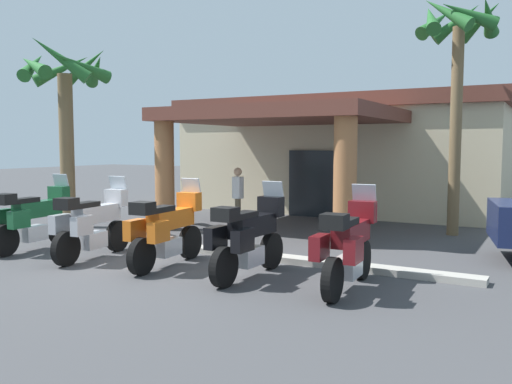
# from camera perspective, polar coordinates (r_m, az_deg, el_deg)

# --- Properties ---
(ground_plane) EXTENTS (80.00, 80.00, 0.00)m
(ground_plane) POSITION_cam_1_polar(r_m,az_deg,el_deg) (10.61, -10.78, -7.43)
(ground_plane) COLOR #424244
(motel_building) EXTENTS (11.11, 10.25, 3.86)m
(motel_building) POSITION_cam_1_polar(r_m,az_deg,el_deg) (19.31, 9.06, 4.10)
(motel_building) COLOR beige
(motel_building) RESTS_ON ground_plane
(motorcycle_green) EXTENTS (0.74, 2.21, 1.61)m
(motorcycle_green) POSITION_cam_1_polar(r_m,az_deg,el_deg) (12.58, -22.48, -2.55)
(motorcycle_green) COLOR black
(motorcycle_green) RESTS_ON ground_plane
(motorcycle_silver) EXTENTS (0.76, 2.21, 1.61)m
(motorcycle_silver) POSITION_cam_1_polar(r_m,az_deg,el_deg) (11.27, -16.89, -3.22)
(motorcycle_silver) COLOR black
(motorcycle_silver) RESTS_ON ground_plane
(motorcycle_orange) EXTENTS (0.73, 2.21, 1.61)m
(motorcycle_orange) POSITION_cam_1_polar(r_m,az_deg,el_deg) (10.20, -9.42, -3.91)
(motorcycle_orange) COLOR black
(motorcycle_orange) RESTS_ON ground_plane
(motorcycle_black) EXTENTS (0.71, 2.21, 1.61)m
(motorcycle_black) POSITION_cam_1_polar(r_m,az_deg,el_deg) (9.22, -0.81, -4.79)
(motorcycle_black) COLOR black
(motorcycle_black) RESTS_ON ground_plane
(motorcycle_maroon) EXTENTS (0.72, 2.21, 1.61)m
(motorcycle_maroon) POSITION_cam_1_polar(r_m,az_deg,el_deg) (8.55, 9.70, -5.63)
(motorcycle_maroon) COLOR black
(motorcycle_maroon) RESTS_ON ground_plane
(pedestrian) EXTENTS (0.36, 0.44, 1.65)m
(pedestrian) POSITION_cam_1_polar(r_m,az_deg,el_deg) (14.71, -1.93, -0.14)
(pedestrian) COLOR brown
(pedestrian) RESTS_ON ground_plane
(palm_tree_near_portico) EXTENTS (2.09, 2.15, 5.94)m
(palm_tree_near_portico) POSITION_cam_1_polar(r_m,az_deg,el_deg) (14.59, 20.44, 14.01)
(palm_tree_near_portico) COLOR brown
(palm_tree_near_portico) RESTS_ON ground_plane
(palm_tree_roadside) EXTENTS (2.56, 2.57, 5.12)m
(palm_tree_roadside) POSITION_cam_1_polar(r_m,az_deg,el_deg) (15.81, -19.45, 9.95)
(palm_tree_roadside) COLOR brown
(palm_tree_roadside) RESTS_ON ground_plane
(curb_strip) EXTENTS (10.78, 0.36, 0.12)m
(curb_strip) POSITION_cam_1_polar(r_m,az_deg,el_deg) (11.45, -4.81, -6.14)
(curb_strip) COLOR #ADA89E
(curb_strip) RESTS_ON ground_plane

